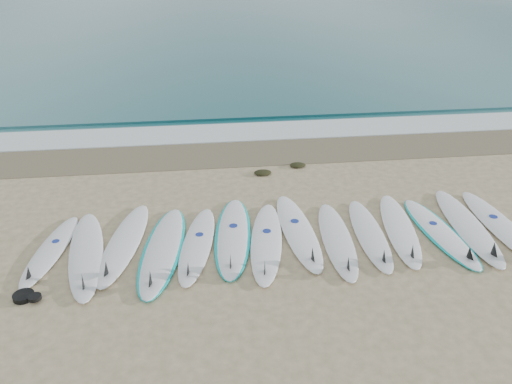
{
  "coord_description": "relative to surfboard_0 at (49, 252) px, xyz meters",
  "views": [
    {
      "loc": [
        -1.42,
        -7.62,
        5.04
      ],
      "look_at": [
        -0.39,
        1.15,
        0.4
      ],
      "focal_mm": 35.0,
      "sensor_mm": 36.0,
      "label": 1
    }
  ],
  "objects": [
    {
      "name": "ground",
      "position": [
        4.18,
        0.0,
        -0.05
      ],
      "size": [
        120.0,
        120.0,
        0.0
      ],
      "primitive_type": "plane",
      "color": "tan"
    },
    {
      "name": "ocean",
      "position": [
        4.18,
        32.5,
        -0.04
      ],
      "size": [
        120.0,
        55.0,
        0.03
      ],
      "primitive_type": "cube",
      "color": "#266267",
      "rests_on": "ground"
    },
    {
      "name": "wet_sand_band",
      "position": [
        4.18,
        4.1,
        -0.04
      ],
      "size": [
        120.0,
        1.8,
        0.01
      ],
      "primitive_type": "cube",
      "color": "brown",
      "rests_on": "ground"
    },
    {
      "name": "foam_band",
      "position": [
        4.18,
        5.5,
        -0.03
      ],
      "size": [
        120.0,
        1.4,
        0.04
      ],
      "primitive_type": "cube",
      "color": "silver",
      "rests_on": "ground"
    },
    {
      "name": "wave_crest",
      "position": [
        4.18,
        7.0,
        -0.0
      ],
      "size": [
        120.0,
        1.0,
        0.1
      ],
      "primitive_type": "cube",
      "color": "#266267",
      "rests_on": "ground"
    },
    {
      "name": "surfboard_0",
      "position": [
        0.0,
        0.0,
        0.0
      ],
      "size": [
        0.83,
        2.34,
        0.29
      ],
      "rotation": [
        0.0,
        0.0,
        -0.16
      ],
      "color": "silver",
      "rests_on": "ground"
    },
    {
      "name": "surfboard_1",
      "position": [
        0.66,
        -0.2,
        0.01
      ],
      "size": [
        0.99,
        2.86,
        0.36
      ],
      "rotation": [
        0.0,
        0.0,
        0.15
      ],
      "color": "white",
      "rests_on": "ground"
    },
    {
      "name": "surfboard_2",
      "position": [
        1.26,
        0.07,
        0.01
      ],
      "size": [
        1.01,
        2.79,
        0.35
      ],
      "rotation": [
        0.0,
        0.0,
        -0.16
      ],
      "color": "white",
      "rests_on": "ground"
    },
    {
      "name": "surfboard_3",
      "position": [
        1.97,
        -0.2,
        0.0
      ],
      "size": [
        1.05,
        2.92,
        0.36
      ],
      "rotation": [
        0.0,
        0.0,
        -0.13
      ],
      "color": "white",
      "rests_on": "ground"
    },
    {
      "name": "surfboard_4",
      "position": [
        2.57,
        -0.12,
        0.01
      ],
      "size": [
        0.95,
        2.59,
        0.32
      ],
      "rotation": [
        0.0,
        0.0,
        -0.17
      ],
      "color": "white",
      "rests_on": "ground"
    },
    {
      "name": "surfboard_5",
      "position": [
        3.23,
        0.11,
        0.0
      ],
      "size": [
        0.97,
        2.83,
        0.35
      ],
      "rotation": [
        0.0,
        0.0,
        -0.11
      ],
      "color": "white",
      "rests_on": "ground"
    },
    {
      "name": "surfboard_6",
      "position": [
        3.82,
        -0.18,
        0.01
      ],
      "size": [
        1.0,
        2.77,
        0.35
      ],
      "rotation": [
        0.0,
        0.0,
        -0.16
      ],
      "color": "white",
      "rests_on": "ground"
    },
    {
      "name": "surfboard_7",
      "position": [
        4.47,
        0.1,
        0.01
      ],
      "size": [
        0.71,
        2.79,
        0.35
      ],
      "rotation": [
        0.0,
        0.0,
        0.05
      ],
      "color": "white",
      "rests_on": "ground"
    },
    {
      "name": "surfboard_8",
      "position": [
        5.11,
        -0.26,
        0.01
      ],
      "size": [
        0.73,
        2.65,
        0.33
      ],
      "rotation": [
        0.0,
        0.0,
        -0.07
      ],
      "color": "white",
      "rests_on": "ground"
    },
    {
      "name": "surfboard_9",
      "position": [
        5.76,
        -0.15,
        0.01
      ],
      "size": [
        0.68,
        2.55,
        0.32
      ],
      "rotation": [
        0.0,
        0.0,
        -0.06
      ],
      "color": "white",
      "rests_on": "ground"
    },
    {
      "name": "surfboard_10",
      "position": [
        6.37,
        -0.05,
        0.01
      ],
      "size": [
        0.96,
        2.7,
        0.34
      ],
      "rotation": [
        0.0,
        0.0,
        -0.16
      ],
      "color": "white",
      "rests_on": "ground"
    },
    {
      "name": "surfboard_11",
      "position": [
        7.09,
        -0.21,
        -0.0
      ],
      "size": [
        0.85,
        2.6,
        0.32
      ],
      "rotation": [
        0.0,
        0.0,
        0.09
      ],
      "color": "white",
      "rests_on": "ground"
    },
    {
      "name": "surfboard_12",
      "position": [
        7.7,
        -0.1,
        0.01
      ],
      "size": [
        0.81,
        2.9,
        0.37
      ],
      "rotation": [
        0.0,
        0.0,
        -0.08
      ],
      "color": "white",
      "rests_on": "ground"
    },
    {
      "name": "surfboard_13",
      "position": [
        8.33,
        -0.19,
        0.01
      ],
      "size": [
        0.59,
        2.8,
        0.36
      ],
      "rotation": [
        0.0,
        0.0,
        -0.0
      ],
      "color": "white",
      "rests_on": "ground"
    },
    {
      "name": "seaweed_near",
      "position": [
        4.14,
        2.78,
        -0.01
      ],
      "size": [
        0.41,
        0.32,
        0.08
      ],
      "primitive_type": "ellipsoid",
      "color": "black",
      "rests_on": "ground"
    },
    {
      "name": "seaweed_far",
      "position": [
        5.02,
        3.1,
        -0.01
      ],
      "size": [
        0.39,
        0.3,
        0.08
      ],
      "primitive_type": "ellipsoid",
      "color": "black",
      "rests_on": "ground"
    },
    {
      "name": "leash_coil",
      "position": [
        -0.06,
        -1.21,
        -0.0
      ],
      "size": [
        0.46,
        0.36,
        0.11
      ],
      "color": "black",
      "rests_on": "ground"
    }
  ]
}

